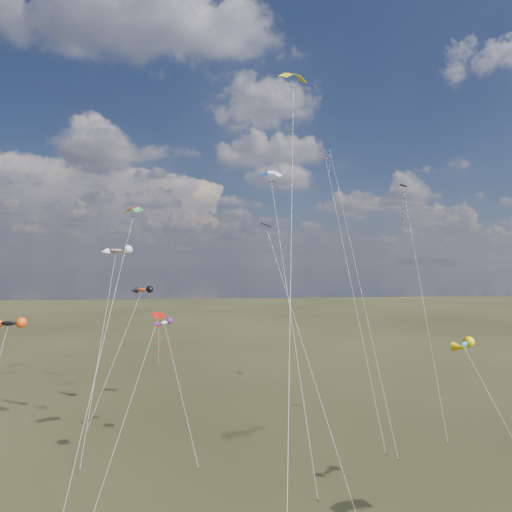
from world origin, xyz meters
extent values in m
cube|color=black|center=(22.16, 30.37, 29.03)|extent=(1.12, 1.15, 0.32)
cylinder|color=silver|center=(20.55, 21.81, 14.52)|extent=(3.25, 17.14, 29.04)
cube|color=#332316|center=(18.93, 13.25, 0.06)|extent=(0.10, 0.10, 0.12)
cube|color=#0B154A|center=(12.58, 33.81, 35.03)|extent=(0.89, 0.87, 0.30)
cylinder|color=silver|center=(12.48, 22.04, 17.51)|extent=(0.21, 23.55, 35.04)
cube|color=#332316|center=(12.39, 10.28, 0.06)|extent=(0.10, 0.10, 0.12)
cube|color=black|center=(0.17, 11.62, 21.79)|extent=(1.05, 1.11, 0.39)
cylinder|color=silver|center=(2.64, 5.71, 10.90)|extent=(4.97, 11.86, 21.81)
cube|color=#A70F0A|center=(-9.58, 11.47, 13.58)|extent=(1.43, 1.39, 0.49)
cylinder|color=silver|center=(-11.53, 7.12, 6.79)|extent=(3.93, 8.74, 13.59)
cube|color=#C94A10|center=(10.88, 29.76, 32.47)|extent=(1.01, 0.99, 0.33)
cylinder|color=silver|center=(11.29, 20.62, 16.23)|extent=(0.83, 18.31, 32.48)
cube|color=#332316|center=(11.69, 11.48, 0.06)|extent=(0.10, 0.10, 0.12)
cylinder|color=silver|center=(-0.34, -2.95, 17.25)|extent=(4.84, 21.86, 34.51)
cylinder|color=silver|center=(2.77, 13.46, 14.47)|extent=(0.84, 18.67, 28.96)
cube|color=#332316|center=(3.18, 4.13, 0.06)|extent=(0.10, 0.10, 0.12)
cylinder|color=silver|center=(-14.19, 10.62, 11.99)|extent=(2.66, 15.14, 24.00)
ellipsoid|color=black|center=(-26.32, 21.24, 11.79)|extent=(3.24, 1.57, 1.23)
ellipsoid|color=#DE4319|center=(-13.29, 28.40, 14.86)|extent=(3.01, 2.52, 1.02)
cylinder|color=silver|center=(-15.70, 24.44, 7.43)|extent=(4.83, 7.95, 14.88)
cube|color=#332316|center=(-18.10, 20.48, 0.06)|extent=(0.10, 0.10, 0.12)
ellipsoid|color=white|center=(-9.66, 18.71, 11.98)|extent=(1.69, 2.19, 0.77)
cylinder|color=silver|center=(-7.82, 14.71, 5.99)|extent=(3.71, 8.04, 11.99)
cube|color=#332316|center=(-5.98, 10.70, 0.06)|extent=(0.10, 0.10, 0.12)
ellipsoid|color=red|center=(-15.41, 22.69, 19.64)|extent=(3.72, 2.59, 1.10)
cylinder|color=silver|center=(-15.88, 17.04, 9.82)|extent=(0.98, 11.33, 19.65)
cube|color=#332316|center=(-16.36, 11.39, 0.06)|extent=(0.10, 0.10, 0.12)
ellipsoid|color=#1274BF|center=(14.27, 2.61, 12.06)|extent=(2.28, 2.13, 0.93)
camera|label=1|loc=(-5.67, -30.28, 18.36)|focal=32.00mm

